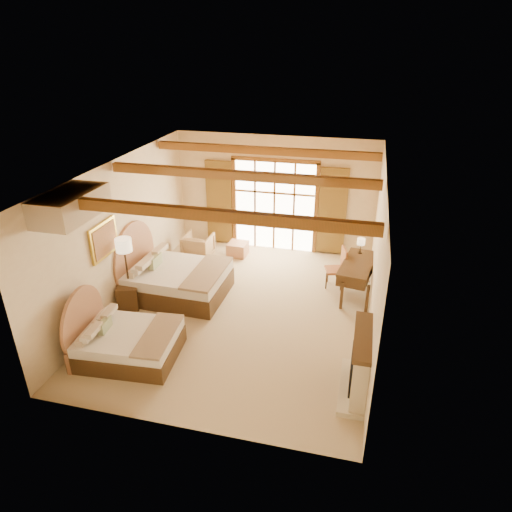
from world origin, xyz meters
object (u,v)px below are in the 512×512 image
(bed_near, at_px, (122,339))
(nightstand, at_px, (128,296))
(bed_far, at_px, (170,277))
(desk, at_px, (356,277))
(armchair, at_px, (198,246))

(bed_near, distance_m, nightstand, 1.76)
(bed_near, height_order, nightstand, bed_near)
(bed_far, height_order, desk, bed_far)
(armchair, bearing_deg, bed_near, 92.61)
(bed_near, distance_m, desk, 5.39)
(bed_far, height_order, nightstand, bed_far)
(bed_near, bearing_deg, armchair, 86.85)
(nightstand, relative_size, desk, 0.33)
(armchair, bearing_deg, nightstand, 78.59)
(bed_near, xyz_separation_m, bed_far, (-0.03, 2.39, 0.08))
(bed_near, height_order, bed_far, bed_far)
(bed_near, bearing_deg, nightstand, 109.90)
(bed_far, height_order, armchair, bed_far)
(bed_far, xyz_separation_m, desk, (4.22, 1.01, -0.00))
(bed_far, relative_size, armchair, 3.03)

